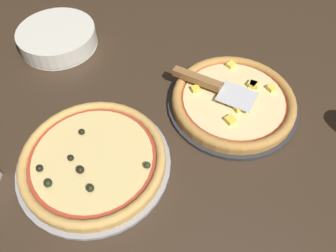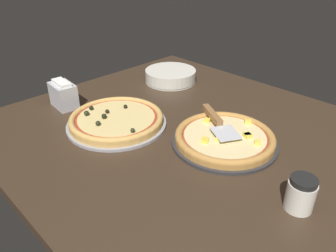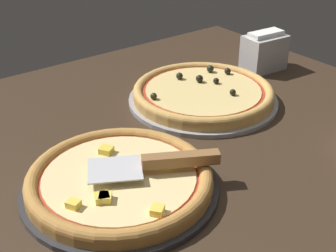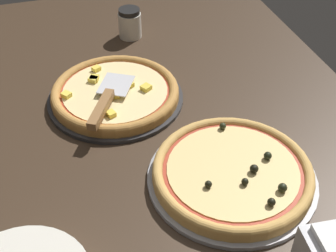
{
  "view_description": "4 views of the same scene",
  "coord_description": "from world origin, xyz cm",
  "px_view_note": "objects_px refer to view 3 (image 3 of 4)",
  "views": [
    {
      "loc": [
        10.83,
        53.3,
        65.75
      ],
      "look_at": [
        10.2,
        5.89,
        3.0
      ],
      "focal_mm": 35.0,
      "sensor_mm": 36.0,
      "label": 1
    },
    {
      "loc": [
        -57.78,
        72.82,
        56.98
      ],
      "look_at": [
        10.2,
        5.89,
        3.0
      ],
      "focal_mm": 35.0,
      "sensor_mm": 36.0,
      "label": 2
    },
    {
      "loc": [
        -39.85,
        -59.58,
        48.9
      ],
      "look_at": [
        10.2,
        5.89,
        3.0
      ],
      "focal_mm": 50.0,
      "sensor_mm": 36.0,
      "label": 3
    },
    {
      "loc": [
        87.59,
        -17.23,
        71.26
      ],
      "look_at": [
        10.2,
        5.89,
        3.0
      ],
      "focal_mm": 50.0,
      "sensor_mm": 36.0,
      "label": 4
    }
  ],
  "objects_px": {
    "pizza_front": "(120,179)",
    "napkin_holder": "(264,52)",
    "serving_spatula": "(167,161)",
    "pizza_back": "(203,92)"
  },
  "relations": [
    {
      "from": "serving_spatula",
      "to": "pizza_front",
      "type": "bearing_deg",
      "value": 152.11
    },
    {
      "from": "pizza_back",
      "to": "napkin_holder",
      "type": "relative_size",
      "value": 2.79
    },
    {
      "from": "pizza_back",
      "to": "pizza_front",
      "type": "bearing_deg",
      "value": -152.93
    },
    {
      "from": "pizza_back",
      "to": "napkin_holder",
      "type": "distance_m",
      "value": 0.27
    },
    {
      "from": "pizza_front",
      "to": "serving_spatula",
      "type": "xyz_separation_m",
      "value": [
        0.07,
        -0.04,
        0.03
      ]
    },
    {
      "from": "pizza_front",
      "to": "serving_spatula",
      "type": "relative_size",
      "value": 1.45
    },
    {
      "from": "pizza_front",
      "to": "napkin_holder",
      "type": "distance_m",
      "value": 0.65
    },
    {
      "from": "pizza_front",
      "to": "napkin_holder",
      "type": "bearing_deg",
      "value": 20.67
    },
    {
      "from": "serving_spatula",
      "to": "napkin_holder",
      "type": "height_order",
      "value": "napkin_holder"
    },
    {
      "from": "serving_spatula",
      "to": "napkin_holder",
      "type": "bearing_deg",
      "value": 26.54
    }
  ]
}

